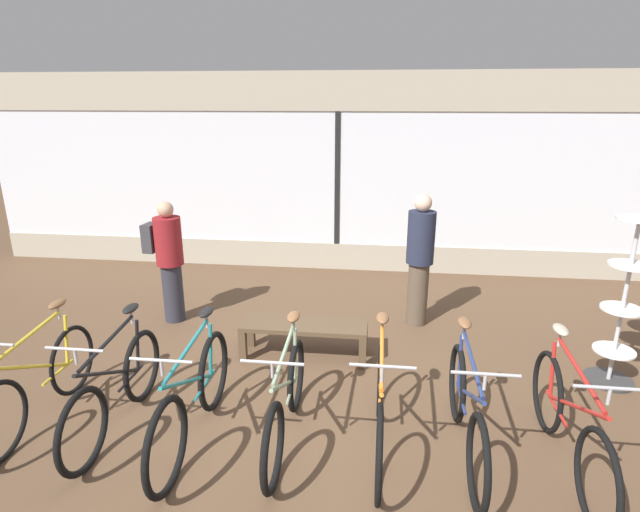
{
  "coord_description": "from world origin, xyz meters",
  "views": [
    {
      "loc": [
        0.71,
        -3.93,
        2.79
      ],
      "look_at": [
        0.0,
        1.83,
        0.95
      ],
      "focal_mm": 28.0,
      "sensor_mm": 36.0,
      "label": 1
    }
  ],
  "objects_px": {
    "accessory_rack": "(621,315)",
    "customer_near_rack": "(420,258)",
    "bicycle_right": "(466,413)",
    "bicycle_center": "(286,402)",
    "display_bench": "(304,329)",
    "bicycle_center_left": "(193,400)",
    "bicycle_far_left": "(39,383)",
    "bicycle_center_right": "(380,405)",
    "customer_by_window": "(169,258)",
    "bicycle_left": "(116,390)",
    "bicycle_far_right": "(569,424)"
  },
  "relations": [
    {
      "from": "bicycle_center_right",
      "to": "display_bench",
      "type": "relative_size",
      "value": 1.24
    },
    {
      "from": "bicycle_center_right",
      "to": "bicycle_far_right",
      "type": "bearing_deg",
      "value": -2.59
    },
    {
      "from": "customer_by_window",
      "to": "bicycle_center_left",
      "type": "bearing_deg",
      "value": -63.35
    },
    {
      "from": "customer_near_rack",
      "to": "customer_by_window",
      "type": "relative_size",
      "value": 1.07
    },
    {
      "from": "bicycle_center_left",
      "to": "bicycle_right",
      "type": "relative_size",
      "value": 1.04
    },
    {
      "from": "bicycle_center_left",
      "to": "display_bench",
      "type": "xyz_separation_m",
      "value": [
        0.7,
        1.55,
        -0.06
      ]
    },
    {
      "from": "bicycle_center_left",
      "to": "bicycle_right",
      "type": "height_order",
      "value": "bicycle_center_left"
    },
    {
      "from": "bicycle_center_right",
      "to": "customer_by_window",
      "type": "bearing_deg",
      "value": 140.77
    },
    {
      "from": "bicycle_far_left",
      "to": "display_bench",
      "type": "height_order",
      "value": "bicycle_far_left"
    },
    {
      "from": "bicycle_center_right",
      "to": "customer_near_rack",
      "type": "height_order",
      "value": "customer_near_rack"
    },
    {
      "from": "bicycle_far_left",
      "to": "bicycle_center",
      "type": "height_order",
      "value": "bicycle_far_left"
    },
    {
      "from": "bicycle_far_left",
      "to": "accessory_rack",
      "type": "distance_m",
      "value": 5.52
    },
    {
      "from": "bicycle_far_right",
      "to": "customer_by_window",
      "type": "distance_m",
      "value": 4.76
    },
    {
      "from": "bicycle_far_right",
      "to": "bicycle_left",
      "type": "bearing_deg",
      "value": 179.35
    },
    {
      "from": "bicycle_right",
      "to": "accessory_rack",
      "type": "distance_m",
      "value": 2.15
    },
    {
      "from": "bicycle_left",
      "to": "customer_near_rack",
      "type": "height_order",
      "value": "customer_near_rack"
    },
    {
      "from": "bicycle_right",
      "to": "bicycle_center_right",
      "type": "bearing_deg",
      "value": -179.72
    },
    {
      "from": "display_bench",
      "to": "bicycle_center_left",
      "type": "bearing_deg",
      "value": -114.12
    },
    {
      "from": "bicycle_center_left",
      "to": "accessory_rack",
      "type": "bearing_deg",
      "value": 20.06
    },
    {
      "from": "bicycle_center",
      "to": "bicycle_center_left",
      "type": "bearing_deg",
      "value": -172.78
    },
    {
      "from": "bicycle_far_left",
      "to": "bicycle_right",
      "type": "distance_m",
      "value": 3.69
    },
    {
      "from": "accessory_rack",
      "to": "customer_near_rack",
      "type": "distance_m",
      "value": 2.23
    },
    {
      "from": "bicycle_center_left",
      "to": "bicycle_left",
      "type": "bearing_deg",
      "value": 173.28
    },
    {
      "from": "bicycle_far_left",
      "to": "display_bench",
      "type": "xyz_separation_m",
      "value": [
        2.15,
        1.45,
        -0.05
      ]
    },
    {
      "from": "bicycle_right",
      "to": "accessory_rack",
      "type": "xyz_separation_m",
      "value": [
        1.66,
        1.31,
        0.36
      ]
    },
    {
      "from": "bicycle_left",
      "to": "bicycle_far_right",
      "type": "relative_size",
      "value": 0.95
    },
    {
      "from": "bicycle_center_right",
      "to": "bicycle_right",
      "type": "distance_m",
      "value": 0.69
    },
    {
      "from": "bicycle_right",
      "to": "display_bench",
      "type": "relative_size",
      "value": 1.24
    },
    {
      "from": "bicycle_far_right",
      "to": "customer_near_rack",
      "type": "relative_size",
      "value": 1.05
    },
    {
      "from": "display_bench",
      "to": "bicycle_far_right",
      "type": "bearing_deg",
      "value": -33.33
    },
    {
      "from": "bicycle_left",
      "to": "customer_near_rack",
      "type": "relative_size",
      "value": 0.99
    },
    {
      "from": "bicycle_center_right",
      "to": "bicycle_right",
      "type": "bearing_deg",
      "value": 0.28
    },
    {
      "from": "bicycle_left",
      "to": "customer_near_rack",
      "type": "xyz_separation_m",
      "value": [
        2.73,
        2.51,
        0.51
      ]
    },
    {
      "from": "bicycle_far_left",
      "to": "bicycle_center_left",
      "type": "relative_size",
      "value": 0.94
    },
    {
      "from": "customer_by_window",
      "to": "bicycle_right",
      "type": "bearing_deg",
      "value": -33.0
    },
    {
      "from": "bicycle_far_right",
      "to": "accessory_rack",
      "type": "height_order",
      "value": "accessory_rack"
    },
    {
      "from": "bicycle_center_right",
      "to": "display_bench",
      "type": "xyz_separation_m",
      "value": [
        -0.85,
        1.44,
        -0.06
      ]
    },
    {
      "from": "bicycle_center_right",
      "to": "display_bench",
      "type": "height_order",
      "value": "bicycle_center_right"
    },
    {
      "from": "bicycle_right",
      "to": "bicycle_center_left",
      "type": "bearing_deg",
      "value": -177.11
    },
    {
      "from": "bicycle_center",
      "to": "customer_by_window",
      "type": "height_order",
      "value": "customer_by_window"
    },
    {
      "from": "accessory_rack",
      "to": "display_bench",
      "type": "xyz_separation_m",
      "value": [
        -3.2,
        0.13,
        -0.41
      ]
    },
    {
      "from": "customer_near_rack",
      "to": "customer_by_window",
      "type": "xyz_separation_m",
      "value": [
        -3.16,
        -0.28,
        -0.04
      ]
    },
    {
      "from": "bicycle_center",
      "to": "accessory_rack",
      "type": "bearing_deg",
      "value": 22.96
    },
    {
      "from": "bicycle_center",
      "to": "customer_near_rack",
      "type": "bearing_deg",
      "value": 63.74
    },
    {
      "from": "bicycle_right",
      "to": "bicycle_center",
      "type": "bearing_deg",
      "value": -179.39
    },
    {
      "from": "bicycle_center_right",
      "to": "customer_by_window",
      "type": "relative_size",
      "value": 1.1
    },
    {
      "from": "bicycle_far_left",
      "to": "customer_by_window",
      "type": "height_order",
      "value": "customer_by_window"
    },
    {
      "from": "bicycle_right",
      "to": "customer_by_window",
      "type": "bearing_deg",
      "value": 147.0
    },
    {
      "from": "customer_by_window",
      "to": "accessory_rack",
      "type": "bearing_deg",
      "value": -10.05
    },
    {
      "from": "bicycle_center",
      "to": "bicycle_far_right",
      "type": "bearing_deg",
      "value": -1.37
    }
  ]
}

